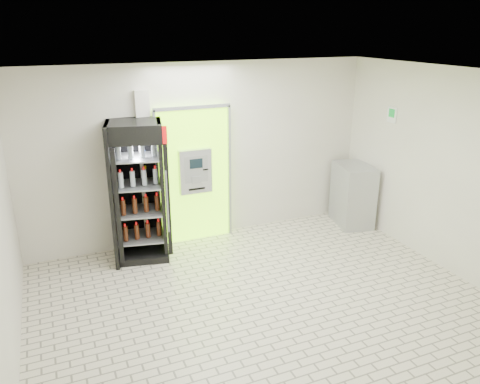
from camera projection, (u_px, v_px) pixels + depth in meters
ground at (266, 306)px, 6.23m from camera, size 6.00×6.00×0.00m
room_shell at (268, 175)px, 5.62m from camera, size 6.00×6.00×6.00m
atm_assembly at (194, 174)px, 7.86m from camera, size 1.30×0.24×2.33m
pillar at (147, 172)px, 7.57m from camera, size 0.22×0.11×2.60m
beverage_cooler at (138, 194)px, 7.29m from camera, size 0.96×0.91×2.20m
steel_cabinet at (353, 195)px, 8.68m from camera, size 0.74×0.95×1.14m
exit_sign at (392, 115)px, 7.83m from camera, size 0.02×0.22×0.26m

